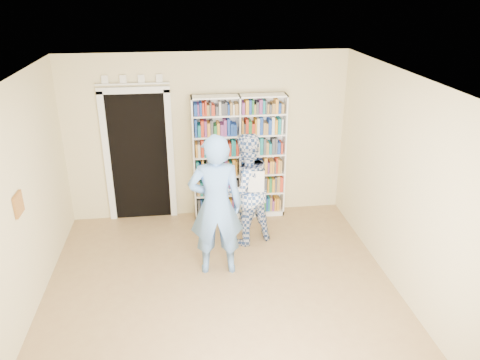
% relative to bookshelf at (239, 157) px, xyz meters
% --- Properties ---
extents(floor, '(5.00, 5.00, 0.00)m').
position_rel_bookshelf_xyz_m(floor, '(-0.50, -2.34, -1.04)').
color(floor, '#946E47').
rests_on(floor, ground).
extents(ceiling, '(5.00, 5.00, 0.00)m').
position_rel_bookshelf_xyz_m(ceiling, '(-0.50, -2.34, 1.66)').
color(ceiling, white).
rests_on(ceiling, wall_back).
extents(wall_back, '(4.50, 0.00, 4.50)m').
position_rel_bookshelf_xyz_m(wall_back, '(-0.50, 0.16, 0.31)').
color(wall_back, beige).
rests_on(wall_back, floor).
extents(wall_left, '(0.00, 5.00, 5.00)m').
position_rel_bookshelf_xyz_m(wall_left, '(-2.75, -2.34, 0.31)').
color(wall_left, beige).
rests_on(wall_left, floor).
extents(wall_right, '(0.00, 5.00, 5.00)m').
position_rel_bookshelf_xyz_m(wall_right, '(1.75, -2.34, 0.31)').
color(wall_right, beige).
rests_on(wall_right, floor).
extents(bookshelf, '(1.49, 0.28, 2.05)m').
position_rel_bookshelf_xyz_m(bookshelf, '(0.00, 0.00, 0.00)').
color(bookshelf, white).
rests_on(bookshelf, floor).
extents(doorway, '(1.10, 0.08, 2.43)m').
position_rel_bookshelf_xyz_m(doorway, '(-1.60, 0.13, 0.14)').
color(doorway, black).
rests_on(doorway, floor).
extents(wall_art, '(0.03, 0.25, 0.25)m').
position_rel_bookshelf_xyz_m(wall_art, '(-2.73, -2.14, 0.36)').
color(wall_art, brown).
rests_on(wall_art, wall_left).
extents(man_blue, '(0.73, 0.50, 1.95)m').
position_rel_bookshelf_xyz_m(man_blue, '(-0.51, -1.60, -0.06)').
color(man_blue, '#5D8CD0').
rests_on(man_blue, floor).
extents(man_plaid, '(1.01, 0.91, 1.71)m').
position_rel_bookshelf_xyz_m(man_plaid, '(-0.02, -0.86, -0.18)').
color(man_plaid, '#2B4884').
rests_on(man_plaid, floor).
extents(paper_sheet, '(0.23, 0.03, 0.32)m').
position_rel_bookshelf_xyz_m(paper_sheet, '(0.10, -1.12, 0.04)').
color(paper_sheet, white).
rests_on(paper_sheet, man_plaid).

